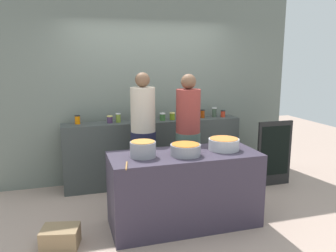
# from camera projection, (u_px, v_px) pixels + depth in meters

# --- Properties ---
(ground) EXTENTS (12.00, 12.00, 0.00)m
(ground) POSITION_uv_depth(u_px,v_px,m) (176.00, 213.00, 4.30)
(ground) COLOR tan
(storefront_wall) EXTENTS (4.80, 0.12, 3.00)m
(storefront_wall) POSITION_uv_depth(u_px,v_px,m) (148.00, 85.00, 5.36)
(storefront_wall) COLOR slate
(storefront_wall) RESTS_ON ground
(display_shelf) EXTENTS (2.70, 0.36, 0.99)m
(display_shelf) POSITION_uv_depth(u_px,v_px,m) (154.00, 152.00, 5.23)
(display_shelf) COLOR #3A3F3D
(display_shelf) RESTS_ON ground
(prep_table) EXTENTS (1.70, 0.70, 0.86)m
(prep_table) POSITION_uv_depth(u_px,v_px,m) (184.00, 189.00, 3.93)
(prep_table) COLOR #332C3C
(prep_table) RESTS_ON ground
(preserve_jar_0) EXTENTS (0.08, 0.08, 0.13)m
(preserve_jar_0) POSITION_uv_depth(u_px,v_px,m) (77.00, 120.00, 4.86)
(preserve_jar_0) COLOR orange
(preserve_jar_0) RESTS_ON display_shelf
(preserve_jar_1) EXTENTS (0.08, 0.08, 0.11)m
(preserve_jar_1) POSITION_uv_depth(u_px,v_px,m) (110.00, 119.00, 4.94)
(preserve_jar_1) COLOR #442D51
(preserve_jar_1) RESTS_ON display_shelf
(preserve_jar_2) EXTENTS (0.07, 0.07, 0.13)m
(preserve_jar_2) POSITION_uv_depth(u_px,v_px,m) (118.00, 118.00, 4.99)
(preserve_jar_2) COLOR olive
(preserve_jar_2) RESTS_ON display_shelf
(preserve_jar_3) EXTENTS (0.09, 0.09, 0.11)m
(preserve_jar_3) POSITION_uv_depth(u_px,v_px,m) (134.00, 117.00, 5.10)
(preserve_jar_3) COLOR #432050
(preserve_jar_3) RESTS_ON display_shelf
(preserve_jar_4) EXTENTS (0.08, 0.08, 0.11)m
(preserve_jar_4) POSITION_uv_depth(u_px,v_px,m) (144.00, 117.00, 5.10)
(preserve_jar_4) COLOR #924B14
(preserve_jar_4) RESTS_ON display_shelf
(preserve_jar_5) EXTENTS (0.09, 0.09, 0.11)m
(preserve_jar_5) POSITION_uv_depth(u_px,v_px,m) (163.00, 117.00, 5.13)
(preserve_jar_5) COLOR #356030
(preserve_jar_5) RESTS_ON display_shelf
(preserve_jar_6) EXTENTS (0.08, 0.08, 0.11)m
(preserve_jar_6) POSITION_uv_depth(u_px,v_px,m) (172.00, 116.00, 5.19)
(preserve_jar_6) COLOR olive
(preserve_jar_6) RESTS_ON display_shelf
(preserve_jar_7) EXTENTS (0.08, 0.08, 0.14)m
(preserve_jar_7) POSITION_uv_depth(u_px,v_px,m) (190.00, 115.00, 5.25)
(preserve_jar_7) COLOR orange
(preserve_jar_7) RESTS_ON display_shelf
(preserve_jar_8) EXTENTS (0.07, 0.07, 0.13)m
(preserve_jar_8) POSITION_uv_depth(u_px,v_px,m) (203.00, 114.00, 5.36)
(preserve_jar_8) COLOR #8D340A
(preserve_jar_8) RESTS_ON display_shelf
(preserve_jar_9) EXTENTS (0.07, 0.07, 0.15)m
(preserve_jar_9) POSITION_uv_depth(u_px,v_px,m) (214.00, 112.00, 5.46)
(preserve_jar_9) COLOR #394C3B
(preserve_jar_9) RESTS_ON display_shelf
(preserve_jar_10) EXTENTS (0.08, 0.08, 0.11)m
(preserve_jar_10) POSITION_uv_depth(u_px,v_px,m) (223.00, 114.00, 5.44)
(preserve_jar_10) COLOR #AD2E1A
(preserve_jar_10) RESTS_ON display_shelf
(cooking_pot_left) EXTENTS (0.28, 0.28, 0.17)m
(cooking_pot_left) POSITION_uv_depth(u_px,v_px,m) (143.00, 149.00, 3.70)
(cooking_pot_left) COLOR gray
(cooking_pot_left) RESTS_ON prep_table
(cooking_pot_center) EXTENTS (0.34, 0.34, 0.13)m
(cooking_pot_center) POSITION_uv_depth(u_px,v_px,m) (185.00, 150.00, 3.76)
(cooking_pot_center) COLOR gray
(cooking_pot_center) RESTS_ON prep_table
(cooking_pot_right) EXTENTS (0.36, 0.36, 0.14)m
(cooking_pot_right) POSITION_uv_depth(u_px,v_px,m) (224.00, 144.00, 3.99)
(cooking_pot_right) COLOR #B7B7BC
(cooking_pot_right) RESTS_ON prep_table
(wooden_spoon) EXTENTS (0.07, 0.24, 0.02)m
(wooden_spoon) POSITION_uv_depth(u_px,v_px,m) (126.00, 166.00, 3.38)
(wooden_spoon) COLOR #9E703D
(wooden_spoon) RESTS_ON prep_table
(cook_with_tongs) EXTENTS (0.34, 0.34, 1.74)m
(cook_with_tongs) POSITION_uv_depth(u_px,v_px,m) (143.00, 143.00, 4.57)
(cook_with_tongs) COLOR #1B1C33
(cook_with_tongs) RESTS_ON ground
(cook_in_cap) EXTENTS (0.34, 0.34, 1.72)m
(cook_in_cap) POSITION_uv_depth(u_px,v_px,m) (188.00, 144.00, 4.58)
(cook_in_cap) COLOR #455A50
(cook_in_cap) RESTS_ON ground
(bread_crate) EXTENTS (0.43, 0.36, 0.21)m
(bread_crate) POSITION_uv_depth(u_px,v_px,m) (60.00, 237.00, 3.50)
(bread_crate) COLOR #8E724F
(bread_crate) RESTS_ON ground
(chalkboard_sign) EXTENTS (0.56, 0.04, 1.00)m
(chalkboard_sign) POSITION_uv_depth(u_px,v_px,m) (274.00, 153.00, 5.14)
(chalkboard_sign) COLOR black
(chalkboard_sign) RESTS_ON ground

